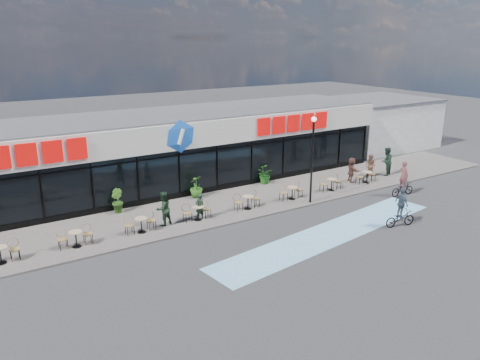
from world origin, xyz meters
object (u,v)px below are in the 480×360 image
Objects in this scene: potted_plant_left at (117,201)px; patron_right at (163,209)px; cyclist_a at (401,212)px; potted_plant_right at (264,175)px; pedestrian_c at (386,161)px; pedestrian_a at (370,166)px; patron_left at (200,207)px; potted_plant_mid at (196,187)px; pedestrian_b at (351,170)px; cyclist_b at (403,184)px; lamp_post at (312,152)px.

potted_plant_left is 3.32m from patron_right.
cyclist_a is (10.07, -6.22, -0.22)m from patron_right.
pedestrian_c reaches higher than potted_plant_right.
potted_plant_left is 1.12× the size of potted_plant_right.
pedestrian_a is (6.94, -2.52, 0.20)m from potted_plant_right.
potted_plant_left is 0.93× the size of patron_left.
pedestrian_a is at bearing -11.50° from potted_plant_mid.
pedestrian_c is (1.19, -0.29, 0.19)m from pedestrian_a.
cyclist_b is at bearing -144.67° from pedestrian_b.
potted_plant_left is 0.84× the size of pedestrian_a.
pedestrian_b is at bearing -14.11° from potted_plant_mid.
cyclist_a is at bearing 177.12° from pedestrian_b.
lamp_post is at bearing -23.48° from potted_plant_left.
pedestrian_c is 9.02m from cyclist_a.
lamp_post is 5.70m from cyclist_a.
patron_left is at bearing 116.45° from pedestrian_b.
potted_plant_left is at bearing 179.38° from potted_plant_mid.
potted_plant_left is (-9.83, 4.27, -2.29)m from lamp_post.
pedestrian_b is 3.06m from pedestrian_c.
potted_plant_mid is at bearing 140.46° from lamp_post.
cyclist_a is (-6.28, -6.47, -0.31)m from pedestrian_c.
patron_left reaches higher than potted_plant_left.
lamp_post is 10.96m from potted_plant_left.
cyclist_b is (15.47, -6.06, -0.02)m from potted_plant_left.
cyclist_a reaches higher than patron_left.
patron_left is 12.49m from cyclist_b.
pedestrian_b reaches higher than potted_plant_left.
pedestrian_b is at bearing 19.31° from lamp_post.
pedestrian_c reaches higher than pedestrian_a.
pedestrian_c is at bearing 163.36° from patron_right.
patron_right is at bearing 167.73° from cyclist_b.
pedestrian_a reaches higher than potted_plant_right.
potted_plant_right is (-0.21, 4.33, -2.36)m from lamp_post.
pedestrian_c is 4.04m from cyclist_b.
cyclist_a is at bearing 137.68° from patron_left.
patron_left is 10.13m from cyclist_a.
pedestrian_b reaches higher than patron_left.
lamp_post is at bearing 153.92° from patron_right.
pedestrian_a is at bearing 164.52° from patron_right.
cyclist_b is at bearing -29.53° from pedestrian_a.
lamp_post reaches higher than potted_plant_right.
cyclist_a is at bearing -49.64° from pedestrian_a.
pedestrian_a is 1.86m from pedestrian_b.
potted_plant_mid is 3.51m from patron_left.
patron_right is 0.82× the size of cyclist_b.
cyclist_a is (6.76, -9.17, -0.00)m from potted_plant_mid.
patron_right is 15.17m from pedestrian_a.
cyclist_a is (1.65, -4.95, -2.28)m from lamp_post.
potted_plant_right is 0.60× the size of pedestrian_c.
cyclist_a reaches higher than pedestrian_b.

